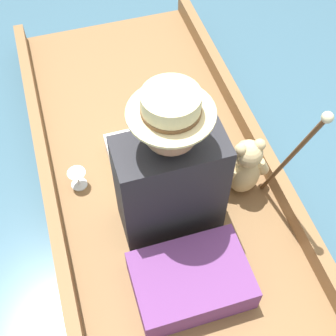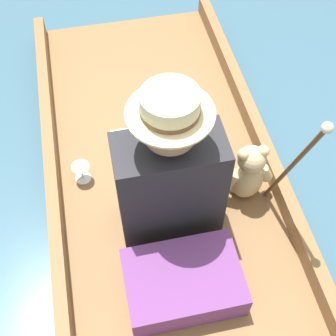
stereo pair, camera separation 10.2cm
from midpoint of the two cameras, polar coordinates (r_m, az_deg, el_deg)
name	(u,v)px [view 1 (the left image)]	position (r m, az deg, el deg)	size (l,w,h in m)	color
ground_plane	(164,200)	(2.47, -1.71, -4.02)	(16.00, 16.00, 0.00)	#385B70
punt_boat	(164,194)	(2.42, -1.75, -3.23)	(1.17, 2.82, 0.22)	brown
seat_cushion	(191,280)	(2.07, 1.37, -13.59)	(0.49, 0.35, 0.15)	#6B3875
seated_person	(166,170)	(2.06, -1.62, -0.32)	(0.47, 0.69, 0.84)	white
teddy_bear	(245,168)	(2.27, 8.12, -0.03)	(0.26, 0.15, 0.37)	tan
wine_glass	(77,176)	(2.39, -12.22, -1.01)	(0.09, 0.09, 0.11)	silver
walking_cane	(295,152)	(1.98, 13.81, 1.85)	(0.04, 0.28, 0.81)	brown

